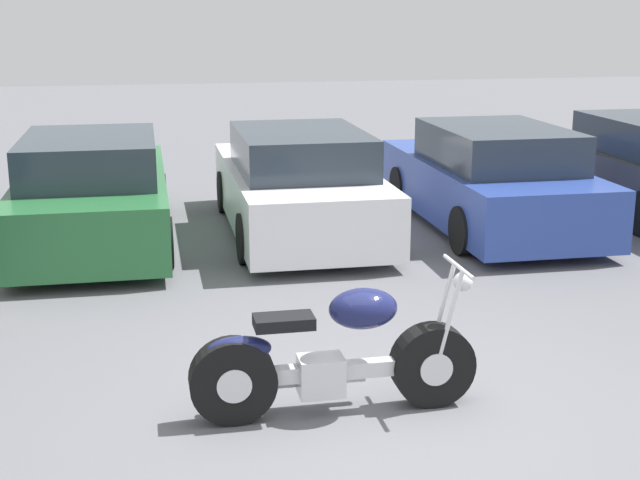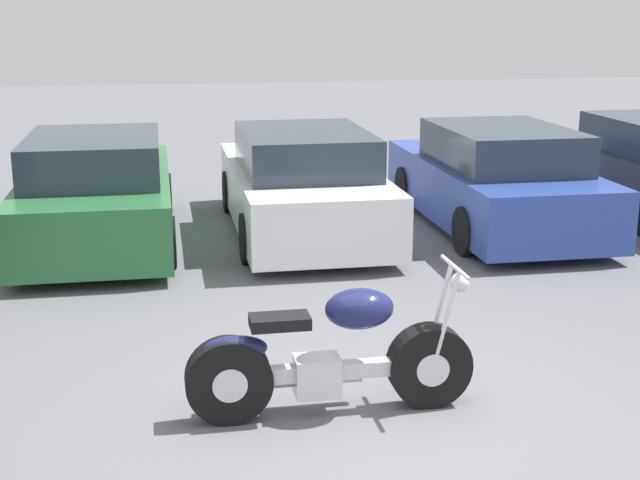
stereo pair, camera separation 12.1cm
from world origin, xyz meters
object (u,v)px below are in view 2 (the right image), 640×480
object	(u,v)px
motorcycle	(329,358)
parked_car_green	(97,193)
parked_car_blue	(495,180)
parked_car_white	(302,185)

from	to	relation	value
motorcycle	parked_car_green	size ratio (longest dim) A/B	0.48
motorcycle	parked_car_green	distance (m)	5.85
parked_car_blue	parked_car_white	bearing A→B (deg)	177.21
parked_car_green	motorcycle	bearing A→B (deg)	-69.97
parked_car_white	parked_car_blue	xyz separation A→B (m)	(2.68, -0.13, 0.00)
parked_car_blue	parked_car_green	bearing A→B (deg)	178.77
motorcycle	parked_car_blue	distance (m)	6.35
parked_car_green	parked_car_white	distance (m)	2.68
motorcycle	parked_car_blue	size ratio (longest dim) A/B	0.48
motorcycle	parked_car_blue	bearing A→B (deg)	58.01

